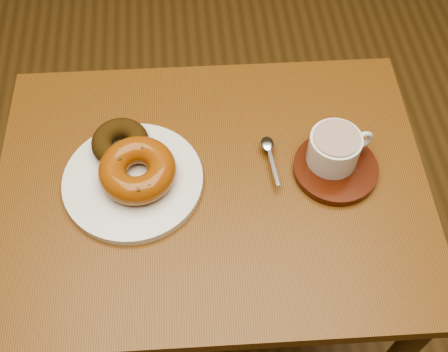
{
  "coord_description": "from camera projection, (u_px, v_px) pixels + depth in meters",
  "views": [
    {
      "loc": [
        -0.03,
        -0.61,
        1.47
      ],
      "look_at": [
        0.02,
        -0.1,
        0.7
      ],
      "focal_mm": 45.0,
      "sensor_mm": 36.0,
      "label": 1
    }
  ],
  "objects": [
    {
      "name": "coffee_cup",
      "position": [
        335.0,
        148.0,
        0.92
      ],
      "size": [
        0.11,
        0.09,
        0.06
      ],
      "rotation": [
        0.0,
        0.0,
        0.23
      ],
      "color": "silver",
      "rests_on": "saucer"
    },
    {
      "name": "donut_cinnamon",
      "position": [
        120.0,
        142.0,
        0.94
      ],
      "size": [
        0.1,
        0.1,
        0.04
      ],
      "primitive_type": "torus",
      "rotation": [
        0.0,
        0.0,
        0.03
      ],
      "color": "#33210A",
      "rests_on": "donut_plate"
    },
    {
      "name": "donut_plate",
      "position": [
        133.0,
        181.0,
        0.93
      ],
      "size": [
        0.27,
        0.27,
        0.01
      ],
      "primitive_type": "cylinder",
      "rotation": [
        0.0,
        0.0,
        0.2
      ],
      "color": "silver",
      "rests_on": "cafe_table"
    },
    {
      "name": "saucer",
      "position": [
        335.0,
        168.0,
        0.94
      ],
      "size": [
        0.14,
        0.14,
        0.02
      ],
      "primitive_type": "cylinder",
      "rotation": [
        0.0,
        0.0,
        -0.01
      ],
      "color": "#3B1408",
      "rests_on": "cafe_table"
    },
    {
      "name": "ground",
      "position": [
        214.0,
        284.0,
        1.56
      ],
      "size": [
        6.0,
        6.0,
        0.0
      ],
      "primitive_type": "plane",
      "color": "brown",
      "rests_on": "ground"
    },
    {
      "name": "donut_caramel",
      "position": [
        137.0,
        170.0,
        0.91
      ],
      "size": [
        0.14,
        0.14,
        0.05
      ],
      "rotation": [
        0.0,
        0.0,
        0.12
      ],
      "color": "#88450E",
      "rests_on": "donut_plate"
    },
    {
      "name": "cafe_table",
      "position": [
        213.0,
        215.0,
        1.03
      ],
      "size": [
        0.74,
        0.57,
        0.68
      ],
      "rotation": [
        0.0,
        0.0,
        -0.03
      ],
      "color": "brown",
      "rests_on": "ground"
    },
    {
      "name": "teaspoon",
      "position": [
        269.0,
        148.0,
        0.95
      ],
      "size": [
        0.02,
        0.1,
        0.01
      ],
      "rotation": [
        0.0,
        0.0,
        0.07
      ],
      "color": "silver",
      "rests_on": "saucer"
    }
  ]
}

